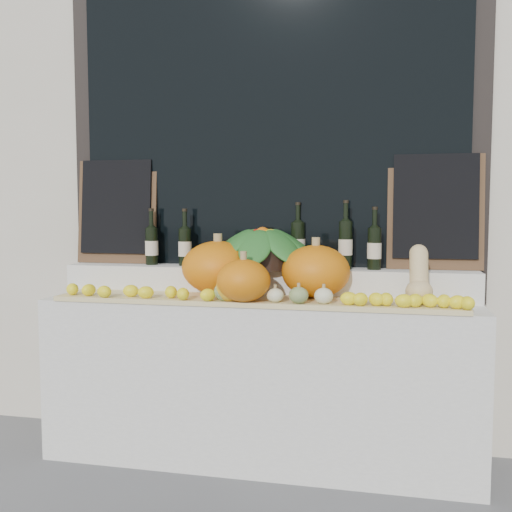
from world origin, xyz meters
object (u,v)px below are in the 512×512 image
butternut_squash (419,277)px  wine_bottle_tall (298,244)px  produce_bowl (263,247)px  pumpkin_right (316,271)px  pumpkin_left (218,267)px

butternut_squash → wine_bottle_tall: bearing=153.9°
produce_bowl → wine_bottle_tall: bearing=24.7°
pumpkin_right → wine_bottle_tall: 0.31m
butternut_squash → produce_bowl: 0.87m
pumpkin_right → wine_bottle_tall: bearing=117.1°
pumpkin_left → wine_bottle_tall: size_ratio=1.08×
butternut_squash → pumpkin_left: bearing=175.2°
butternut_squash → produce_bowl: size_ratio=0.42×
pumpkin_right → butternut_squash: size_ratio=1.25×
pumpkin_left → wine_bottle_tall: bearing=29.3°
pumpkin_left → butternut_squash: pumpkin_left is taller
pumpkin_left → pumpkin_right: (0.53, -0.02, -0.01)m
pumpkin_right → pumpkin_left: bearing=177.4°
pumpkin_left → wine_bottle_tall: (0.41, 0.23, 0.12)m
pumpkin_left → produce_bowl: produce_bowl is taller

